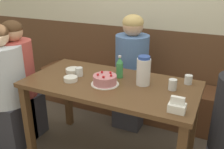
{
  "coord_description": "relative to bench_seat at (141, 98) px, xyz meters",
  "views": [
    {
      "loc": [
        0.81,
        -1.69,
        1.57
      ],
      "look_at": [
        -0.01,
        0.05,
        0.8
      ],
      "focal_mm": 40.0,
      "sensor_mm": 36.0,
      "label": 1
    }
  ],
  "objects": [
    {
      "name": "glass_shot_small",
      "position": [
        0.49,
        -0.75,
        0.57
      ],
      "size": [
        0.06,
        0.06,
        0.08
      ],
      "color": "silver",
      "rests_on": "dining_table"
    },
    {
      "name": "soju_bottle",
      "position": [
        0.02,
        -0.7,
        0.62
      ],
      "size": [
        0.06,
        0.06,
        0.19
      ],
      "color": "#388E4C",
      "rests_on": "dining_table"
    },
    {
      "name": "person_dark_striped",
      "position": [
        -0.97,
        -0.88,
        0.34
      ],
      "size": [
        0.34,
        0.31,
        1.19
      ],
      "color": "#33333D",
      "rests_on": "ground_plane"
    },
    {
      "name": "back_wall",
      "position": [
        0.0,
        0.22,
        1.03
      ],
      "size": [
        4.8,
        0.04,
        2.5
      ],
      "color": "brown",
      "rests_on": "ground_plane"
    },
    {
      "name": "dining_table",
      "position": [
        0.0,
        -0.83,
        0.42
      ],
      "size": [
        1.41,
        0.71,
        0.75
      ],
      "color": "brown",
      "rests_on": "ground_plane"
    },
    {
      "name": "glass_tumbler_short",
      "position": [
        0.58,
        -0.59,
        0.56
      ],
      "size": [
        0.06,
        0.06,
        0.07
      ],
      "color": "silver",
      "rests_on": "dining_table"
    },
    {
      "name": "napkin_holder",
      "position": [
        0.59,
        -1.07,
        0.56
      ],
      "size": [
        0.11,
        0.08,
        0.11
      ],
      "color": "white",
      "rests_on": "dining_table"
    },
    {
      "name": "bowl_soup_white",
      "position": [
        -0.31,
        -0.94,
        0.54
      ],
      "size": [
        0.11,
        0.11,
        0.04
      ],
      "color": "white",
      "rests_on": "dining_table"
    },
    {
      "name": "person_teal_shirt",
      "position": [
        -0.05,
        -0.22,
        0.37
      ],
      "size": [
        0.34,
        0.34,
        1.21
      ],
      "rotation": [
        0.0,
        0.0,
        -1.57
      ],
      "color": "#33333D",
      "rests_on": "ground_plane"
    },
    {
      "name": "person_pale_blue_shirt",
      "position": [
        -0.97,
        -1.04,
        0.36
      ],
      "size": [
        0.37,
        0.37,
        1.19
      ],
      "color": "#33333D",
      "rests_on": "ground_plane"
    },
    {
      "name": "bench_seat",
      "position": [
        0.0,
        0.0,
        0.0
      ],
      "size": [
        2.65,
        0.38,
        0.45
      ],
      "color": "#56331E",
      "rests_on": "ground_plane"
    },
    {
      "name": "bowl_rice_small",
      "position": [
        -0.41,
        -0.77,
        0.54
      ],
      "size": [
        0.13,
        0.13,
        0.03
      ],
      "color": "white",
      "rests_on": "dining_table"
    },
    {
      "name": "birthday_cake",
      "position": [
        -0.02,
        -0.88,
        0.56
      ],
      "size": [
        0.23,
        0.23,
        0.1
      ],
      "color": "white",
      "rests_on": "dining_table"
    },
    {
      "name": "glass_water_tall",
      "position": [
        -0.31,
        -0.81,
        0.56
      ],
      "size": [
        0.07,
        0.07,
        0.07
      ],
      "color": "silver",
      "rests_on": "dining_table"
    },
    {
      "name": "water_pitcher",
      "position": [
        0.25,
        -0.75,
        0.64
      ],
      "size": [
        0.11,
        0.11,
        0.24
      ],
      "color": "white",
      "rests_on": "dining_table"
    }
  ]
}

